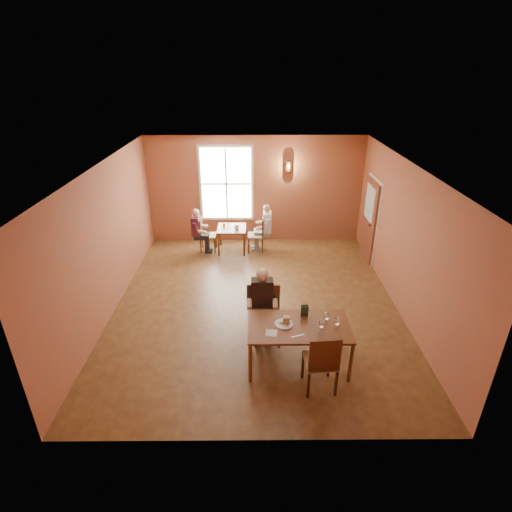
{
  "coord_description": "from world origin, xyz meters",
  "views": [
    {
      "loc": [
        -0.05,
        -7.36,
        4.73
      ],
      "look_at": [
        0.0,
        0.2,
        1.05
      ],
      "focal_mm": 28.0,
      "sensor_mm": 36.0,
      "label": 1
    }
  ],
  "objects_px": {
    "chair_diner_main": "(267,316)",
    "diner_maroon": "(207,230)",
    "chair_diner_white": "(256,235)",
    "diner_white": "(257,229)",
    "diner_main": "(267,311)",
    "chair_diner_maroon": "(208,235)",
    "main_table": "(298,345)",
    "chair_empty": "(320,360)",
    "second_table": "(232,239)"
  },
  "relations": [
    {
      "from": "chair_diner_main",
      "to": "second_table",
      "type": "height_order",
      "value": "chair_diner_main"
    },
    {
      "from": "chair_diner_white",
      "to": "chair_diner_maroon",
      "type": "height_order",
      "value": "chair_diner_white"
    },
    {
      "from": "chair_diner_main",
      "to": "diner_maroon",
      "type": "xyz_separation_m",
      "value": [
        -1.52,
        4.0,
        0.06
      ]
    },
    {
      "from": "chair_diner_white",
      "to": "diner_white",
      "type": "bearing_deg",
      "value": -90.0
    },
    {
      "from": "diner_maroon",
      "to": "chair_diner_white",
      "type": "bearing_deg",
      "value": 90.0
    },
    {
      "from": "main_table",
      "to": "chair_diner_white",
      "type": "distance_m",
      "value": 4.71
    },
    {
      "from": "second_table",
      "to": "main_table",
      "type": "bearing_deg",
      "value": -73.91
    },
    {
      "from": "diner_white",
      "to": "main_table",
      "type": "bearing_deg",
      "value": -171.9
    },
    {
      "from": "chair_diner_main",
      "to": "diner_maroon",
      "type": "bearing_deg",
      "value": -69.18
    },
    {
      "from": "chair_empty",
      "to": "second_table",
      "type": "bearing_deg",
      "value": 102.58
    },
    {
      "from": "chair_diner_maroon",
      "to": "diner_maroon",
      "type": "bearing_deg",
      "value": -90.0
    },
    {
      "from": "main_table",
      "to": "chair_empty",
      "type": "xyz_separation_m",
      "value": [
        0.29,
        -0.55,
        0.15
      ]
    },
    {
      "from": "diner_main",
      "to": "chair_empty",
      "type": "distance_m",
      "value": 1.42
    },
    {
      "from": "main_table",
      "to": "second_table",
      "type": "distance_m",
      "value": 4.84
    },
    {
      "from": "second_table",
      "to": "chair_diner_white",
      "type": "xyz_separation_m",
      "value": [
        0.65,
        0.0,
        0.14
      ]
    },
    {
      "from": "chair_diner_white",
      "to": "diner_maroon",
      "type": "distance_m",
      "value": 1.34
    },
    {
      "from": "second_table",
      "to": "chair_diner_maroon",
      "type": "relative_size",
      "value": 0.81
    },
    {
      "from": "diner_white",
      "to": "chair_diner_maroon",
      "type": "relative_size",
      "value": 1.33
    },
    {
      "from": "main_table",
      "to": "diner_maroon",
      "type": "distance_m",
      "value": 5.08
    },
    {
      "from": "chair_diner_main",
      "to": "second_table",
      "type": "relative_size",
      "value": 1.4
    },
    {
      "from": "diner_main",
      "to": "diner_maroon",
      "type": "distance_m",
      "value": 4.31
    },
    {
      "from": "chair_diner_white",
      "to": "main_table",
      "type": "bearing_deg",
      "value": -171.53
    },
    {
      "from": "chair_diner_main",
      "to": "diner_white",
      "type": "bearing_deg",
      "value": -87.67
    },
    {
      "from": "diner_main",
      "to": "chair_diner_maroon",
      "type": "xyz_separation_m",
      "value": [
        -1.49,
        4.03,
        -0.19
      ]
    },
    {
      "from": "chair_diner_main",
      "to": "chair_empty",
      "type": "distance_m",
      "value": 1.44
    },
    {
      "from": "chair_diner_white",
      "to": "chair_diner_main",
      "type": "bearing_deg",
      "value": -177.24
    },
    {
      "from": "chair_empty",
      "to": "diner_maroon",
      "type": "relative_size",
      "value": 0.91
    },
    {
      "from": "diner_main",
      "to": "chair_empty",
      "type": "height_order",
      "value": "diner_main"
    },
    {
      "from": "chair_diner_maroon",
      "to": "chair_empty",
      "type": "bearing_deg",
      "value": 23.66
    },
    {
      "from": "chair_diner_main",
      "to": "diner_main",
      "type": "distance_m",
      "value": 0.13
    },
    {
      "from": "second_table",
      "to": "diner_maroon",
      "type": "bearing_deg",
      "value": 180.0
    },
    {
      "from": "chair_diner_main",
      "to": "chair_diner_maroon",
      "type": "distance_m",
      "value": 4.27
    },
    {
      "from": "second_table",
      "to": "diner_white",
      "type": "height_order",
      "value": "diner_white"
    },
    {
      "from": "chair_empty",
      "to": "second_table",
      "type": "distance_m",
      "value": 5.46
    },
    {
      "from": "chair_diner_main",
      "to": "chair_diner_white",
      "type": "relative_size",
      "value": 1.13
    },
    {
      "from": "second_table",
      "to": "diner_maroon",
      "type": "relative_size",
      "value": 0.64
    },
    {
      "from": "chair_diner_main",
      "to": "diner_white",
      "type": "distance_m",
      "value": 4.01
    },
    {
      "from": "chair_diner_white",
      "to": "chair_diner_maroon",
      "type": "distance_m",
      "value": 1.3
    },
    {
      "from": "diner_white",
      "to": "second_table",
      "type": "bearing_deg",
      "value": 90.0
    },
    {
      "from": "main_table",
      "to": "second_table",
      "type": "bearing_deg",
      "value": 106.09
    },
    {
      "from": "chair_empty",
      "to": "chair_diner_maroon",
      "type": "height_order",
      "value": "chair_empty"
    },
    {
      "from": "main_table",
      "to": "diner_main",
      "type": "bearing_deg",
      "value": 128.88
    },
    {
      "from": "chair_diner_maroon",
      "to": "chair_diner_white",
      "type": "bearing_deg",
      "value": 90.0
    },
    {
      "from": "chair_empty",
      "to": "diner_white",
      "type": "distance_m",
      "value": 5.29
    },
    {
      "from": "second_table",
      "to": "chair_diner_maroon",
      "type": "xyz_separation_m",
      "value": [
        -0.65,
        0.0,
        0.13
      ]
    },
    {
      "from": "diner_main",
      "to": "chair_diner_white",
      "type": "xyz_separation_m",
      "value": [
        -0.19,
        4.03,
        -0.19
      ]
    },
    {
      "from": "main_table",
      "to": "diner_white",
      "type": "height_order",
      "value": "diner_white"
    },
    {
      "from": "diner_white",
      "to": "diner_maroon",
      "type": "bearing_deg",
      "value": 90.0
    },
    {
      "from": "chair_diner_main",
      "to": "diner_white",
      "type": "relative_size",
      "value": 0.85
    },
    {
      "from": "diner_white",
      "to": "chair_diner_white",
      "type": "bearing_deg",
      "value": 90.0
    }
  ]
}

